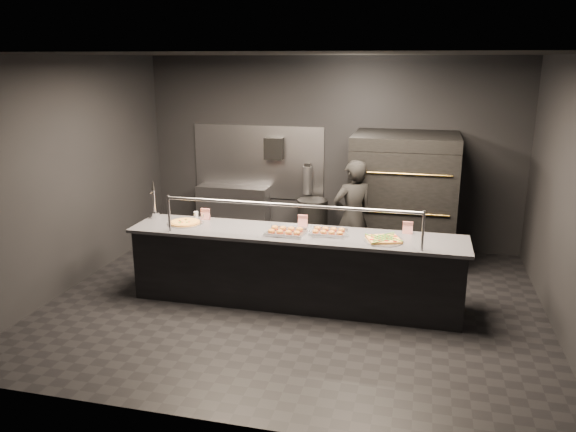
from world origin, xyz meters
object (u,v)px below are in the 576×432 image
object	(u,v)px
slider_tray_a	(286,232)
slider_tray_b	(329,232)
pizza_oven	(403,198)
service_counter	(295,268)
prep_shelf	(233,212)
square_pizza	(384,239)
beer_tap	(154,207)
fire_extinguisher	(307,180)
worker	(353,218)
towel_dispenser	(274,148)
trash_bin	(312,224)
round_pizza	(185,223)

from	to	relation	value
slider_tray_a	slider_tray_b	bearing A→B (deg)	12.94
pizza_oven	service_counter	bearing A→B (deg)	-122.27
prep_shelf	square_pizza	bearing A→B (deg)	-41.97
pizza_oven	slider_tray_b	world-z (taller)	pizza_oven
beer_tap	square_pizza	bearing A→B (deg)	-5.24
fire_extinguisher	slider_tray_b	bearing A→B (deg)	-72.30
fire_extinguisher	square_pizza	world-z (taller)	fire_extinguisher
fire_extinguisher	slider_tray_a	world-z (taller)	fire_extinguisher
square_pizza	worker	size ratio (longest dim) A/B	0.28
beer_tap	worker	distance (m)	2.70
worker	beer_tap	bearing A→B (deg)	-12.52
towel_dispenser	slider_tray_a	distance (m)	2.66
pizza_oven	trash_bin	size ratio (longest dim) A/B	2.38
beer_tap	round_pizza	xyz separation A→B (m)	(0.50, -0.17, -0.13)
slider_tray_b	square_pizza	size ratio (longest dim) A/B	1.09
pizza_oven	towel_dispenser	bearing A→B (deg)	166.86
square_pizza	beer_tap	bearing A→B (deg)	174.76
pizza_oven	slider_tray_a	world-z (taller)	pizza_oven
prep_shelf	worker	xyz separation A→B (m)	(2.15, -1.14, 0.37)
service_counter	pizza_oven	bearing A→B (deg)	57.73
round_pizza	trash_bin	distance (m)	2.49
service_counter	round_pizza	xyz separation A→B (m)	(-1.45, 0.03, 0.47)
service_counter	square_pizza	world-z (taller)	service_counter
service_counter	square_pizza	bearing A→B (deg)	-4.16
pizza_oven	slider_tray_b	xyz separation A→B (m)	(-0.80, -1.86, -0.02)
towel_dispenser	square_pizza	bearing A→B (deg)	-51.46
prep_shelf	towel_dispenser	bearing A→B (deg)	5.71
beer_tap	square_pizza	size ratio (longest dim) A/B	1.10
fire_extinguisher	square_pizza	distance (m)	2.86
fire_extinguisher	round_pizza	xyz separation A→B (m)	(-1.10, -2.37, -0.12)
trash_bin	pizza_oven	bearing A→B (deg)	-8.63
slider_tray_a	round_pizza	bearing A→B (deg)	175.58
slider_tray_a	worker	world-z (taller)	worker
prep_shelf	slider_tray_b	xyz separation A→B (m)	(2.00, -2.28, 0.50)
service_counter	towel_dispenser	size ratio (longest dim) A/B	11.71
round_pizza	prep_shelf	bearing A→B (deg)	93.75
fire_extinguisher	trash_bin	distance (m)	0.73
towel_dispenser	beer_tap	distance (m)	2.48
square_pizza	worker	world-z (taller)	worker
pizza_oven	fire_extinguisher	bearing A→B (deg)	162.11
round_pizza	slider_tray_b	xyz separation A→B (m)	(1.85, 0.01, 0.01)
round_pizza	square_pizza	world-z (taller)	square_pizza
pizza_oven	round_pizza	size ratio (longest dim) A/B	4.29
trash_bin	worker	distance (m)	1.26
prep_shelf	beer_tap	distance (m)	2.24
service_counter	round_pizza	distance (m)	1.52
pizza_oven	towel_dispenser	size ratio (longest dim) A/B	5.46
service_counter	pizza_oven	world-z (taller)	pizza_oven
prep_shelf	fire_extinguisher	bearing A→B (deg)	3.66
beer_tap	slider_tray_b	size ratio (longest dim) A/B	1.01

